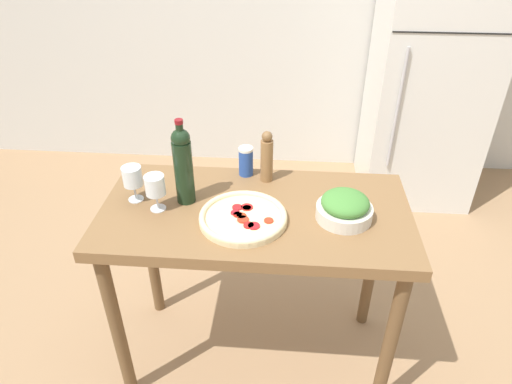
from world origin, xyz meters
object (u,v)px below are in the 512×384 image
(refrigerator, at_px, (430,79))
(salt_canister, at_px, (246,161))
(wine_glass_near, at_px, (155,187))
(pepper_mill, at_px, (267,157))
(wine_bottle, at_px, (183,164))
(wine_glass_far, at_px, (132,178))
(salad_bowl, at_px, (345,207))
(homemade_pizza, at_px, (243,217))

(refrigerator, xyz_separation_m, salt_canister, (-1.12, -1.36, 0.07))
(refrigerator, relative_size, wine_glass_near, 11.55)
(pepper_mill, bearing_deg, salt_canister, 157.25)
(wine_bottle, xyz_separation_m, wine_glass_far, (-0.21, -0.01, -0.06))
(wine_glass_far, bearing_deg, refrigerator, 45.86)
(pepper_mill, height_order, salad_bowl, pepper_mill)
(wine_bottle, relative_size, salad_bowl, 1.66)
(wine_bottle, bearing_deg, refrigerator, 49.76)
(wine_bottle, xyz_separation_m, pepper_mill, (0.31, 0.19, -0.06))
(homemade_pizza, distance_m, salt_canister, 0.35)
(wine_bottle, distance_m, salt_canister, 0.33)
(wine_glass_far, bearing_deg, pepper_mill, 20.60)
(wine_glass_near, relative_size, wine_glass_far, 1.00)
(salad_bowl, xyz_separation_m, salt_canister, (-0.41, 0.29, 0.02))
(refrigerator, bearing_deg, salad_bowl, -113.28)
(refrigerator, xyz_separation_m, pepper_mill, (-1.02, -1.40, 0.12))
(pepper_mill, bearing_deg, wine_glass_near, -148.61)
(wine_bottle, relative_size, wine_glass_near, 2.36)
(refrigerator, bearing_deg, salt_canister, -129.46)
(wine_glass_near, relative_size, homemade_pizza, 0.45)
(homemade_pizza, bearing_deg, salt_canister, 93.79)
(refrigerator, height_order, wine_bottle, refrigerator)
(wine_glass_far, height_order, homemade_pizza, wine_glass_far)
(salad_bowl, bearing_deg, wine_glass_near, 179.81)
(wine_bottle, height_order, pepper_mill, wine_bottle)
(wine_bottle, bearing_deg, salt_canister, 45.39)
(pepper_mill, bearing_deg, salad_bowl, -39.24)
(wine_glass_near, xyz_separation_m, homemade_pizza, (0.34, -0.05, -0.09))
(homemade_pizza, bearing_deg, salad_bowl, 6.91)
(wine_glass_near, bearing_deg, pepper_mill, 31.39)
(pepper_mill, bearing_deg, refrigerator, 53.75)
(refrigerator, xyz_separation_m, salad_bowl, (-0.71, -1.65, 0.06))
(wine_bottle, relative_size, pepper_mill, 1.54)
(wine_glass_far, distance_m, salt_canister, 0.49)
(pepper_mill, relative_size, homemade_pizza, 0.69)
(wine_glass_near, bearing_deg, salt_canister, 42.27)
(wine_glass_far, height_order, salad_bowl, wine_glass_far)
(pepper_mill, xyz_separation_m, salt_canister, (-0.09, 0.04, -0.05))
(wine_glass_near, bearing_deg, salad_bowl, -0.19)
(wine_glass_far, distance_m, pepper_mill, 0.56)
(wine_glass_near, xyz_separation_m, wine_glass_far, (-0.11, 0.06, 0.00))
(salad_bowl, bearing_deg, pepper_mill, 140.76)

